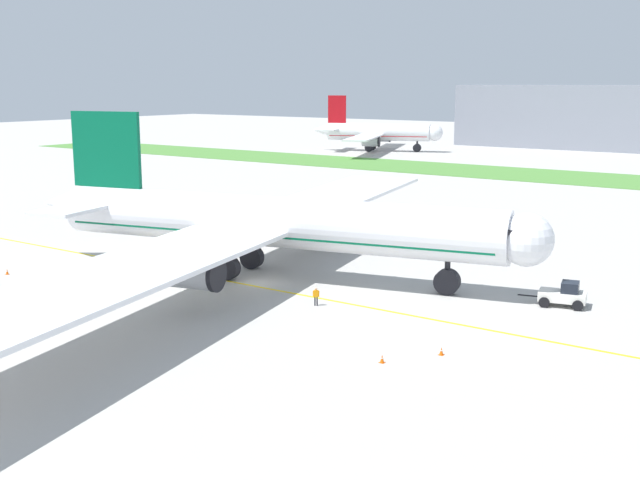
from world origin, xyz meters
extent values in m
plane|color=#ADAAA5|center=(0.00, 0.00, 0.00)|extent=(600.00, 600.00, 0.00)
cube|color=yellow|center=(0.00, -1.23, 0.00)|extent=(280.00, 0.36, 0.01)
cube|color=#4C8438|center=(0.00, 102.23, 0.05)|extent=(320.00, 24.00, 0.10)
cylinder|color=white|center=(-0.35, 2.56, 5.51)|extent=(45.30, 15.13, 4.90)
cube|color=#055938|center=(-0.35, 2.56, 4.66)|extent=(43.44, 14.34, 0.59)
sphere|color=white|center=(23.05, 8.05, 5.51)|extent=(4.66, 4.66, 4.66)
cone|color=white|center=(-24.59, -3.13, 5.88)|extent=(6.20, 5.29, 4.17)
cube|color=#055938|center=(-18.91, -1.79, 11.89)|extent=(8.06, 2.34, 7.84)
cube|color=white|center=(-20.91, 2.77, 6.25)|extent=(6.65, 8.77, 0.34)
cube|color=white|center=(-18.67, -6.77, 6.25)|extent=(6.65, 8.77, 0.34)
cube|color=white|center=(-7.78, 24.31, 4.90)|extent=(19.04, 42.04, 0.39)
cube|color=white|center=(2.66, -20.23, 4.90)|extent=(19.04, 42.04, 0.39)
cylinder|color=#B7BABF|center=(-4.36, 15.67, 3.42)|extent=(5.15, 3.69, 2.70)
cylinder|color=black|center=(-2.09, 16.20, 3.42)|extent=(1.04, 2.85, 2.83)
cylinder|color=#B7BABF|center=(1.89, -10.97, 3.42)|extent=(5.15, 3.69, 2.70)
cylinder|color=black|center=(4.16, -10.44, 3.42)|extent=(1.04, 2.85, 2.83)
cylinder|color=black|center=(16.44, 6.49, 2.11)|extent=(0.51, 0.51, 1.90)
cylinder|color=black|center=(16.44, 6.49, 1.16)|extent=(2.51, 1.55, 2.33)
cylinder|color=black|center=(-4.47, 4.23, 2.11)|extent=(0.51, 0.51, 1.90)
cylinder|color=black|center=(-4.47, 4.23, 1.16)|extent=(2.51, 1.55, 2.33)
cylinder|color=black|center=(-3.30, -0.78, 2.11)|extent=(0.51, 0.51, 1.90)
cylinder|color=black|center=(-3.30, -0.78, 1.16)|extent=(2.51, 1.55, 2.33)
cube|color=black|center=(22.34, 7.88, 6.13)|extent=(2.51, 3.97, 0.88)
sphere|color=black|center=(-17.69, 0.96, 5.96)|extent=(0.34, 0.34, 0.34)
sphere|color=black|center=(-13.49, 1.94, 5.96)|extent=(0.34, 0.34, 0.34)
sphere|color=black|center=(-9.29, 2.93, 5.96)|extent=(0.34, 0.34, 0.34)
sphere|color=black|center=(-5.10, 3.91, 5.96)|extent=(0.34, 0.34, 0.34)
sphere|color=black|center=(-0.90, 4.89, 5.96)|extent=(0.34, 0.34, 0.34)
sphere|color=black|center=(3.30, 5.88, 5.96)|extent=(0.34, 0.34, 0.34)
sphere|color=black|center=(7.49, 6.86, 5.96)|extent=(0.34, 0.34, 0.34)
sphere|color=black|center=(11.69, 7.85, 5.96)|extent=(0.34, 0.34, 0.34)
sphere|color=black|center=(15.89, 8.83, 5.96)|extent=(0.34, 0.34, 0.34)
cube|color=white|center=(26.17, 8.78, 0.85)|extent=(4.29, 3.06, 0.80)
cube|color=black|center=(26.73, 8.91, 1.70)|extent=(1.75, 1.97, 0.90)
cylinder|color=black|center=(23.40, 8.13, 0.60)|extent=(1.78, 0.53, 0.12)
cylinder|color=black|center=(25.10, 7.38, 0.45)|extent=(0.96, 0.55, 0.90)
cylinder|color=black|center=(24.59, 9.55, 0.45)|extent=(0.96, 0.55, 0.90)
cylinder|color=black|center=(27.74, 8.00, 0.45)|extent=(0.96, 0.55, 0.90)
cylinder|color=black|center=(27.23, 10.17, 0.45)|extent=(0.96, 0.55, 0.90)
cylinder|color=black|center=(-7.92, -0.41, 0.44)|extent=(0.13, 0.13, 0.88)
cylinder|color=orange|center=(-7.84, -0.53, 1.16)|extent=(0.10, 0.10, 0.56)
cylinder|color=black|center=(-8.04, -0.23, 0.44)|extent=(0.13, 0.13, 0.88)
cylinder|color=orange|center=(-8.12, -0.11, 1.16)|extent=(0.10, 0.10, 0.56)
cube|color=orange|center=(-7.98, -0.32, 1.19)|extent=(0.47, 0.53, 0.62)
sphere|color=brown|center=(-7.98, -0.32, 1.63)|extent=(0.24, 0.24, 0.24)
cylinder|color=black|center=(9.07, -3.28, 0.40)|extent=(0.12, 0.12, 0.79)
cylinder|color=orange|center=(9.19, -3.21, 1.05)|extent=(0.09, 0.09, 0.51)
cylinder|color=black|center=(8.91, -3.38, 0.40)|extent=(0.12, 0.12, 0.79)
cylinder|color=orange|center=(8.80, -3.46, 1.05)|extent=(0.09, 0.09, 0.51)
cube|color=orange|center=(8.99, -3.33, 1.08)|extent=(0.48, 0.42, 0.56)
sphere|color=tan|center=(8.99, -3.33, 1.48)|extent=(0.22, 0.22, 0.22)
cylinder|color=black|center=(-14.77, -4.98, 0.39)|extent=(0.11, 0.11, 0.79)
cylinder|color=#BFE519|center=(-14.81, -5.11, 1.04)|extent=(0.09, 0.09, 0.50)
cylinder|color=black|center=(-14.73, -4.80, 0.39)|extent=(0.11, 0.11, 0.79)
cylinder|color=#BFE519|center=(-14.69, -4.67, 1.04)|extent=(0.09, 0.09, 0.50)
cube|color=#BFE519|center=(-14.75, -4.89, 1.06)|extent=(0.33, 0.46, 0.56)
sphere|color=tan|center=(-14.75, -4.89, 1.46)|extent=(0.21, 0.21, 0.21)
cube|color=#F2590C|center=(23.47, -8.52, 0.01)|extent=(0.36, 0.36, 0.03)
cone|color=#F2590C|center=(23.47, -8.52, 0.31)|extent=(0.28, 0.28, 0.55)
cylinder|color=white|center=(23.47, -8.52, 0.33)|extent=(0.17, 0.17, 0.06)
cube|color=#F2590C|center=(-22.63, -11.86, 0.01)|extent=(0.36, 0.36, 0.03)
cone|color=#F2590C|center=(-22.63, -11.86, 0.31)|extent=(0.28, 0.28, 0.55)
cylinder|color=white|center=(-22.63, -11.86, 0.33)|extent=(0.17, 0.17, 0.06)
cube|color=#F2590C|center=(20.89, -12.25, 0.01)|extent=(0.36, 0.36, 0.03)
cone|color=#F2590C|center=(20.89, -12.25, 0.31)|extent=(0.28, 0.28, 0.55)
cylinder|color=white|center=(20.89, -12.25, 0.33)|extent=(0.17, 0.17, 0.06)
cylinder|color=white|center=(-67.69, 133.88, 5.31)|extent=(27.94, 14.69, 4.72)
cube|color=#B20C14|center=(-67.69, 133.88, 4.48)|extent=(26.76, 13.92, 0.57)
sphere|color=white|center=(-53.37, 139.50, 5.31)|extent=(4.48, 4.48, 4.48)
cone|color=white|center=(-82.77, 127.96, 5.66)|extent=(6.30, 5.63, 4.01)
cube|color=#B20C14|center=(-78.70, 129.55, 11.44)|extent=(4.89, 2.29, 7.55)
cube|color=white|center=(-80.95, 133.74, 6.01)|extent=(5.64, 8.16, 0.33)
cube|color=white|center=(-77.50, 124.96, 6.01)|extent=(5.64, 8.16, 0.33)
cube|color=white|center=(-74.49, 147.36, 4.72)|extent=(15.03, 25.86, 0.38)
cube|color=white|center=(-63.50, 119.37, 4.72)|extent=(15.03, 25.86, 0.38)
cylinder|color=#B7BABF|center=(-71.62, 142.36, 3.29)|extent=(5.12, 4.05, 2.59)
cylinder|color=black|center=(-69.54, 143.18, 3.29)|extent=(1.36, 2.68, 2.72)
cylinder|color=#B7BABF|center=(-64.80, 124.99, 3.29)|extent=(5.12, 4.05, 2.59)
cylinder|color=black|center=(-62.72, 125.81, 3.29)|extent=(1.36, 2.68, 2.72)
cylinder|color=black|center=(-57.72, 137.79, 2.03)|extent=(0.49, 0.49, 1.83)
cylinder|color=black|center=(-57.72, 137.79, 1.12)|extent=(2.45, 1.76, 2.24)
cylinder|color=black|center=(-70.69, 135.36, 2.03)|extent=(0.49, 0.49, 1.83)
cylinder|color=black|center=(-70.69, 135.36, 1.12)|extent=(2.45, 1.76, 2.24)
cylinder|color=black|center=(-68.88, 130.75, 2.03)|extent=(0.49, 0.49, 1.83)
cylinder|color=black|center=(-68.88, 130.75, 1.12)|extent=(2.45, 1.76, 2.24)
camera|label=1|loc=(47.24, -56.85, 18.71)|focal=44.83mm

